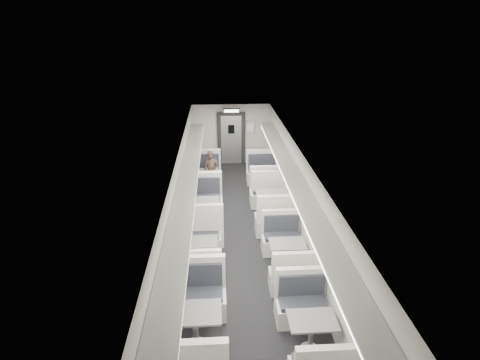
{
  "coord_description": "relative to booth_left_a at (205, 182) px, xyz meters",
  "views": [
    {
      "loc": [
        -0.53,
        -8.31,
        5.38
      ],
      "look_at": [
        0.07,
        1.41,
        1.2
      ],
      "focal_mm": 28.0,
      "sensor_mm": 36.0,
      "label": 1
    }
  ],
  "objects": [
    {
      "name": "vestibule_door",
      "position": [
        1.0,
        2.78,
        0.64
      ],
      "size": [
        1.1,
        0.13,
        2.1
      ],
      "color": "black",
      "rests_on": "room"
    },
    {
      "name": "exit_sign",
      "position": [
        1.0,
        2.29,
        1.88
      ],
      "size": [
        0.62,
        0.12,
        0.16
      ],
      "color": "black",
      "rests_on": "room"
    },
    {
      "name": "window_a",
      "position": [
        -0.49,
        0.24,
        0.95
      ],
      "size": [
        0.02,
        1.18,
        0.84
      ],
      "primitive_type": "cube",
      "color": "black",
      "rests_on": "room"
    },
    {
      "name": "room",
      "position": [
        1.0,
        -3.16,
        0.8
      ],
      "size": [
        3.24,
        12.24,
        2.64
      ],
      "color": "black",
      "rests_on": "ground"
    },
    {
      "name": "luggage_rack_left",
      "position": [
        -0.24,
        -3.46,
        1.51
      ],
      "size": [
        0.46,
        10.4,
        0.09
      ],
      "color": "#AFAFA4",
      "rests_on": "room"
    },
    {
      "name": "window_d",
      "position": [
        -0.49,
        -6.36,
        0.95
      ],
      "size": [
        0.02,
        1.18,
        0.84
      ],
      "primitive_type": "cube",
      "color": "black",
      "rests_on": "room"
    },
    {
      "name": "booth_right_b",
      "position": [
        2.0,
        -1.82,
        0.01
      ],
      "size": [
        1.13,
        2.29,
        1.23
      ],
      "color": "#AFAFA4",
      "rests_on": "room"
    },
    {
      "name": "booth_left_d",
      "position": [
        0.0,
        -6.45,
        0.0
      ],
      "size": [
        1.11,
        2.26,
        1.21
      ],
      "color": "#AFAFA4",
      "rests_on": "room"
    },
    {
      "name": "booth_right_a",
      "position": [
        2.0,
        -0.02,
        -0.01
      ],
      "size": [
        1.08,
        2.18,
        1.17
      ],
      "color": "#AFAFA4",
      "rests_on": "room"
    },
    {
      "name": "window_c",
      "position": [
        -0.49,
        -4.16,
        0.95
      ],
      "size": [
        0.02,
        1.18,
        0.84
      ],
      "primitive_type": "cube",
      "color": "black",
      "rests_on": "room"
    },
    {
      "name": "booth_left_b",
      "position": [
        0.0,
        -2.2,
        0.01
      ],
      "size": [
        1.12,
        2.28,
        1.22
      ],
      "color": "#AFAFA4",
      "rests_on": "room"
    },
    {
      "name": "booth_right_d",
      "position": [
        2.0,
        -6.66,
        -0.04
      ],
      "size": [
        0.99,
        2.02,
        1.08
      ],
      "color": "#AFAFA4",
      "rests_on": "room"
    },
    {
      "name": "luggage_rack_right",
      "position": [
        2.24,
        -3.46,
        1.51
      ],
      "size": [
        0.46,
        10.4,
        0.09
      ],
      "color": "#AFAFA4",
      "rests_on": "room"
    },
    {
      "name": "wall_notice",
      "position": [
        1.75,
        2.76,
        1.1
      ],
      "size": [
        0.32,
        0.02,
        0.4
      ],
      "primitive_type": "cube",
      "color": "white",
      "rests_on": "room"
    },
    {
      "name": "booth_left_c",
      "position": [
        0.0,
        -4.07,
        -0.05
      ],
      "size": [
        0.98,
        1.99,
        1.06
      ],
      "color": "#AFAFA4",
      "rests_on": "room"
    },
    {
      "name": "passenger",
      "position": [
        0.22,
        0.16,
        0.32
      ],
      "size": [
        0.56,
        0.4,
        1.43
      ],
      "primitive_type": "imported",
      "rotation": [
        0.0,
        0.0,
        -0.12
      ],
      "color": "black",
      "rests_on": "room"
    },
    {
      "name": "booth_right_c",
      "position": [
        2.0,
        -4.28,
        -0.04
      ],
      "size": [
        0.99,
        2.0,
        1.07
      ],
      "color": "#AFAFA4",
      "rests_on": "room"
    },
    {
      "name": "booth_left_a",
      "position": [
        0.0,
        0.0,
        0.0
      ],
      "size": [
        1.11,
        2.24,
        1.2
      ],
      "color": "#AFAFA4",
      "rests_on": "room"
    },
    {
      "name": "window_b",
      "position": [
        -0.49,
        -1.96,
        0.95
      ],
      "size": [
        0.02,
        1.18,
        0.84
      ],
      "primitive_type": "cube",
      "color": "black",
      "rests_on": "room"
    }
  ]
}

